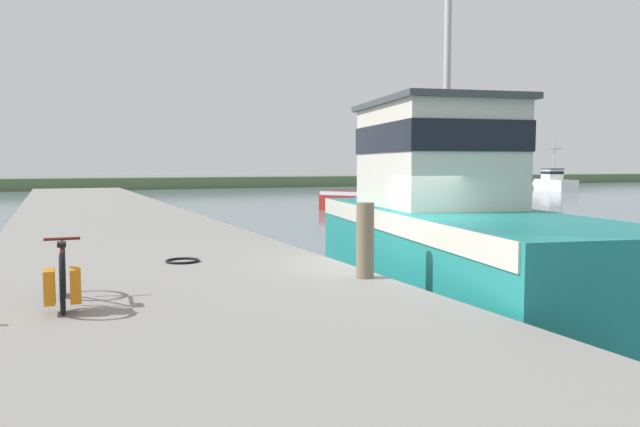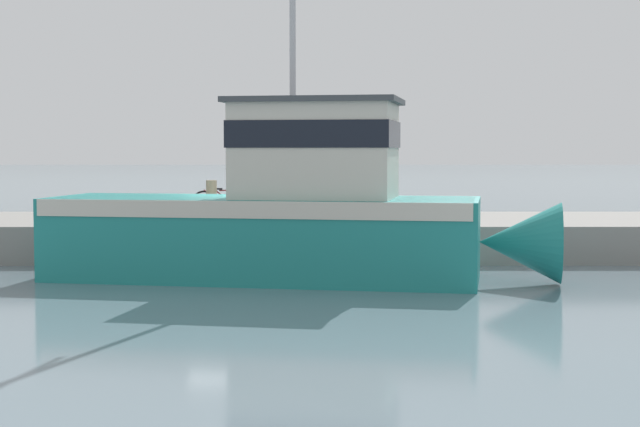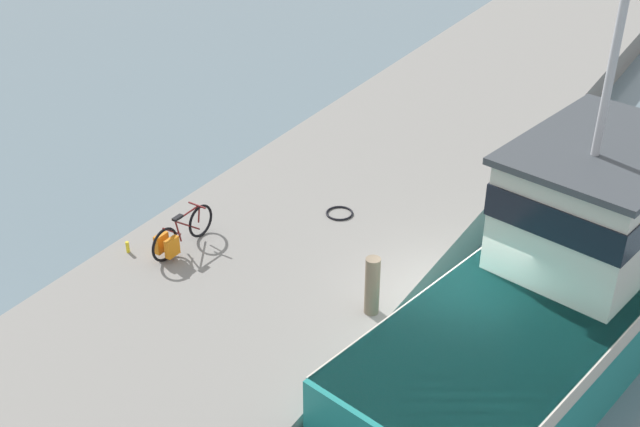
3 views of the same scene
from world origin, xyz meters
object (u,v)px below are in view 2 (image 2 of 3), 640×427
at_px(mooring_post, 212,203).
at_px(water_bottle_on_curb, 201,209).
at_px(bicycle_touring, 217,202).
at_px(fishing_boat_main, 291,211).

distance_m(mooring_post, water_bottle_on_curb, 5.21).
relative_size(bicycle_touring, water_bottle_on_curb, 7.49).
relative_size(fishing_boat_main, mooring_post, 9.97).
bearing_deg(water_bottle_on_curb, fishing_boat_main, 20.26).
relative_size(bicycle_touring, mooring_post, 1.55).
relative_size(fishing_boat_main, bicycle_touring, 6.43).
height_order(fishing_boat_main, bicycle_touring, fishing_boat_main).
height_order(fishing_boat_main, water_bottle_on_curb, fishing_boat_main).
distance_m(bicycle_touring, mooring_post, 4.28).
distance_m(fishing_boat_main, bicycle_touring, 7.55).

